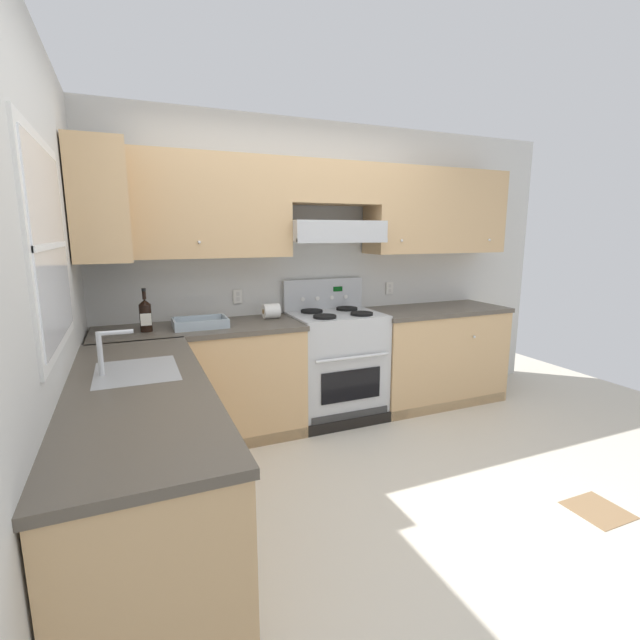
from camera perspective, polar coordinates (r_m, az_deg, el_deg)
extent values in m
plane|color=beige|center=(2.98, 6.14, -21.74)|extent=(7.04, 7.04, 0.00)
cube|color=olive|center=(3.31, 31.73, -19.76)|extent=(0.30, 0.30, 0.01)
cube|color=silver|center=(4.17, 1.14, 6.43)|extent=(4.68, 0.12, 2.55)
cube|color=tan|center=(3.59, -15.68, 13.68)|extent=(1.44, 0.34, 0.76)
cube|color=tan|center=(4.47, 14.55, 13.13)|extent=(1.39, 0.34, 0.76)
cube|color=tan|center=(3.92, 1.35, 16.89)|extent=(0.80, 0.34, 0.34)
cube|color=#B7BABC|center=(3.87, 1.57, 11.18)|extent=(0.80, 0.46, 0.17)
cube|color=#B7BABC|center=(3.67, 3.02, 10.01)|extent=(0.80, 0.03, 0.04)
sphere|color=silver|center=(3.41, -15.04, 9.50)|extent=(0.02, 0.02, 0.02)
sphere|color=silver|center=(4.03, 10.31, 9.87)|extent=(0.02, 0.02, 0.02)
sphere|color=silver|center=(4.65, 20.66, 9.47)|extent=(0.02, 0.02, 0.02)
cube|color=silver|center=(3.85, -10.36, 2.95)|extent=(0.08, 0.01, 0.12)
cube|color=silver|center=(3.84, -10.36, 3.26)|extent=(0.03, 0.00, 0.03)
cube|color=silver|center=(3.85, -10.34, 2.61)|extent=(0.03, 0.00, 0.03)
cube|color=silver|center=(4.42, 8.80, 4.01)|extent=(0.08, 0.01, 0.12)
cube|color=silver|center=(4.41, 8.85, 4.29)|extent=(0.03, 0.00, 0.03)
cube|color=silver|center=(4.42, 8.83, 3.72)|extent=(0.03, 0.00, 0.03)
cube|color=silver|center=(2.33, -32.02, 1.12)|extent=(0.12, 4.00, 2.55)
cube|color=white|center=(2.29, -31.37, 7.99)|extent=(0.04, 1.00, 0.92)
cube|color=white|center=(2.29, -30.87, 8.04)|extent=(0.01, 0.90, 0.82)
cube|color=white|center=(2.29, -30.80, 8.05)|extent=(0.01, 0.90, 0.02)
cube|color=tan|center=(3.38, -26.03, 13.19)|extent=(0.34, 0.64, 0.76)
cube|color=tan|center=(3.64, -14.56, -8.12)|extent=(1.51, 0.61, 0.87)
cube|color=#51493F|center=(3.52, -14.91, -1.10)|extent=(1.53, 0.63, 0.04)
cube|color=tan|center=(4.48, 14.17, -4.50)|extent=(1.30, 0.61, 0.87)
cube|color=#51493F|center=(4.38, 14.45, 1.24)|extent=(1.33, 0.63, 0.04)
cube|color=black|center=(3.82, 2.37, -13.15)|extent=(3.54, 0.06, 0.09)
sphere|color=silver|center=(3.24, -19.20, -6.25)|extent=(0.03, 0.03, 0.03)
sphere|color=silver|center=(4.31, 18.94, -2.03)|extent=(0.03, 0.03, 0.03)
cube|color=tan|center=(2.46, -21.22, -18.18)|extent=(0.61, 1.89, 0.87)
cube|color=#51493F|center=(2.28, -22.01, -8.11)|extent=(0.63, 1.91, 0.04)
cube|color=black|center=(2.69, -14.12, -24.92)|extent=(0.06, 1.85, 0.09)
cube|color=#999B9E|center=(2.50, -22.18, -6.07)|extent=(0.40, 0.48, 0.01)
cube|color=#28282B|center=(2.52, -22.06, -7.64)|extent=(0.34, 0.42, 0.14)
cylinder|color=silver|center=(2.48, -26.07, -3.84)|extent=(0.03, 0.03, 0.22)
cylinder|color=silver|center=(2.45, -24.40, -1.44)|extent=(0.16, 0.02, 0.02)
cube|color=#B7BABC|center=(3.96, 2.03, -5.95)|extent=(0.76, 0.58, 0.91)
cube|color=black|center=(3.73, 3.97, -8.25)|extent=(0.53, 0.01, 0.26)
cylinder|color=silver|center=(3.64, 4.18, -4.79)|extent=(0.65, 0.02, 0.02)
cube|color=#333333|center=(3.83, 3.90, -12.28)|extent=(0.70, 0.01, 0.11)
cube|color=#B7BABC|center=(3.85, 2.08, 0.68)|extent=(0.76, 0.58, 0.02)
cube|color=#B7BABC|center=(4.07, 0.46, 3.20)|extent=(0.76, 0.04, 0.29)
cube|color=#053F0C|center=(4.10, 2.27, 3.95)|extent=(0.09, 0.01, 0.04)
cylinder|color=black|center=(3.65, 0.60, 0.43)|extent=(0.19, 0.19, 0.02)
cylinder|color=black|center=(3.65, 0.60, 0.33)|extent=(0.07, 0.07, 0.01)
cylinder|color=black|center=(3.80, 5.30, 0.79)|extent=(0.19, 0.19, 0.02)
cylinder|color=black|center=(3.80, 5.30, 0.71)|extent=(0.07, 0.07, 0.01)
cylinder|color=black|center=(3.90, -1.06, 1.12)|extent=(0.19, 0.19, 0.02)
cylinder|color=black|center=(3.90, -1.06, 1.03)|extent=(0.07, 0.07, 0.01)
cylinder|color=black|center=(4.04, 3.42, 1.44)|extent=(0.19, 0.19, 0.02)
cylinder|color=black|center=(4.04, 3.42, 1.36)|extent=(0.07, 0.07, 0.01)
cylinder|color=white|center=(3.98, -2.20, 2.64)|extent=(0.04, 0.02, 0.04)
cylinder|color=white|center=(4.03, -0.33, 2.76)|extent=(0.04, 0.02, 0.04)
cylinder|color=white|center=(4.08, 1.49, 2.87)|extent=(0.04, 0.02, 0.04)
cylinder|color=white|center=(4.14, 3.26, 2.97)|extent=(0.04, 0.02, 0.04)
cylinder|color=black|center=(3.45, -21.20, 0.23)|extent=(0.08, 0.08, 0.20)
cone|color=black|center=(3.43, -21.33, 2.14)|extent=(0.08, 0.08, 0.04)
cylinder|color=black|center=(3.42, -21.40, 3.10)|extent=(0.03, 0.03, 0.08)
cylinder|color=black|center=(3.42, -21.43, 3.60)|extent=(0.03, 0.03, 0.02)
cube|color=silver|center=(3.40, -21.16, 0.05)|extent=(0.07, 0.00, 0.09)
cube|color=#9EADB7|center=(3.49, -14.90, -0.75)|extent=(0.31, 0.21, 0.02)
cube|color=#9EADB7|center=(3.37, -14.60, -0.70)|extent=(0.39, 0.01, 0.07)
cube|color=#9EADB7|center=(3.61, -15.22, 0.05)|extent=(0.39, 0.01, 0.07)
cube|color=#9EADB7|center=(3.47, -18.02, -0.55)|extent=(0.01, 0.24, 0.07)
cube|color=#9EADB7|center=(3.52, -11.87, -0.08)|extent=(0.01, 0.24, 0.07)
cylinder|color=white|center=(3.74, -6.20, 1.13)|extent=(0.13, 0.12, 0.12)
cylinder|color=#9E7A51|center=(3.72, -7.19, 1.06)|extent=(0.01, 0.04, 0.04)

